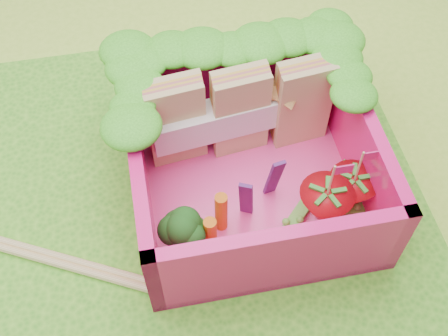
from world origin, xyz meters
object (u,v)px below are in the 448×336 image
broccoli (178,231)px  bento_box (252,161)px  strawberry_right (350,193)px  strawberry_left (324,208)px  sandwich_stack (241,111)px

broccoli → bento_box: bearing=36.5°
bento_box → strawberry_right: strawberry_right is taller
broccoli → strawberry_right: bearing=5.1°
broccoli → strawberry_left: 0.79m
sandwich_stack → bento_box: bearing=-91.1°
sandwich_stack → strawberry_right: size_ratio=2.13×
broccoli → strawberry_left: strawberry_left is taller
strawberry_left → strawberry_right: bearing=21.5°
sandwich_stack → strawberry_left: 0.73m
strawberry_right → bento_box: bearing=152.9°
bento_box → strawberry_left: bearing=-44.7°
strawberry_left → strawberry_right: 0.19m
bento_box → sandwich_stack: (0.01, 0.32, 0.06)m
sandwich_stack → broccoli: (-0.47, -0.66, -0.09)m
strawberry_left → strawberry_right: size_ratio=1.04×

